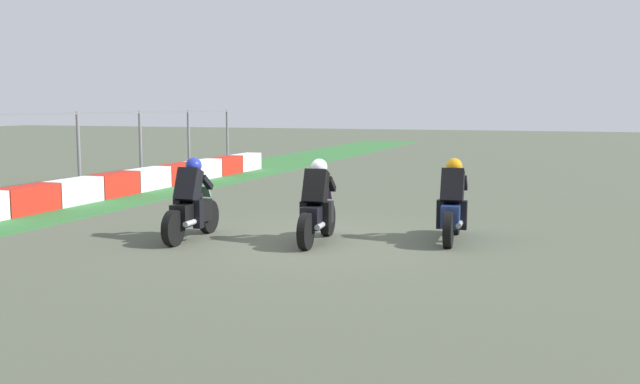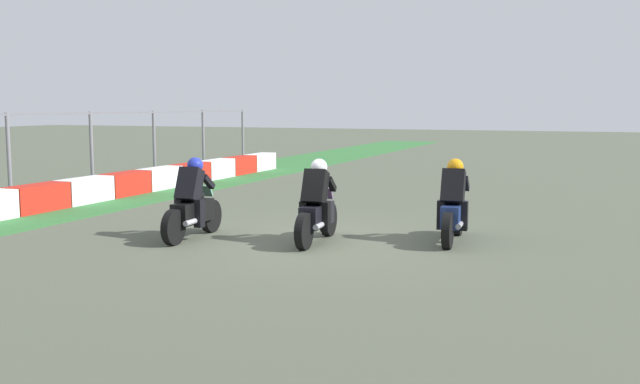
{
  "view_description": "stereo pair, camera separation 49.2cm",
  "coord_description": "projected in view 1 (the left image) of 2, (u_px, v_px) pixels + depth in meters",
  "views": [
    {
      "loc": [
        -12.24,
        -4.42,
        2.47
      ],
      "look_at": [
        -0.03,
        -0.06,
        0.9
      ],
      "focal_mm": 40.37,
      "sensor_mm": 36.0,
      "label": 1
    },
    {
      "loc": [
        -12.07,
        -4.88,
        2.47
      ],
      "look_at": [
        -0.03,
        -0.06,
        0.9
      ],
      "focal_mm": 40.37,
      "sensor_mm": 36.0,
      "label": 2
    }
  ],
  "objects": [
    {
      "name": "track_barrier",
      "position": [
        0.0,
        205.0,
        15.63
      ],
      "size": [
        26.34,
        0.6,
        0.64
      ],
      "color": "red",
      "rests_on": "ground_plane"
    },
    {
      "name": "ground_plane",
      "position": [
        317.0,
        240.0,
        13.21
      ],
      "size": [
        120.0,
        120.0,
        0.0
      ],
      "primitive_type": "plane",
      "color": "#4D5242"
    },
    {
      "name": "rider_lane_a",
      "position": [
        453.0,
        207.0,
        13.1
      ],
      "size": [
        2.04,
        0.55,
        1.51
      ],
      "rotation": [
        0.0,
        0.0,
        0.07
      ],
      "color": "black",
      "rests_on": "ground_plane"
    },
    {
      "name": "rider_lane_c",
      "position": [
        191.0,
        206.0,
        13.24
      ],
      "size": [
        2.04,
        0.55,
        1.51
      ],
      "rotation": [
        0.0,
        0.0,
        0.04
      ],
      "color": "black",
      "rests_on": "ground_plane"
    },
    {
      "name": "rider_lane_b",
      "position": [
        317.0,
        208.0,
        12.93
      ],
      "size": [
        2.04,
        0.55,
        1.51
      ],
      "rotation": [
        0.0,
        0.0,
        0.06
      ],
      "color": "black",
      "rests_on": "ground_plane"
    }
  ]
}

